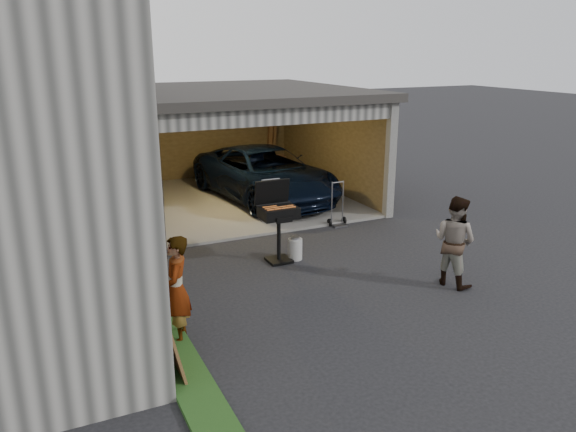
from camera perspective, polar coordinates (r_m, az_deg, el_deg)
name	(u,v)px	position (r m, az deg, el deg)	size (l,w,h in m)	color
ground	(310,308)	(8.85, 2.30, -9.28)	(80.00, 80.00, 0.00)	black
groundcover_strip	(186,372)	(7.31, -10.31, -15.35)	(0.50, 8.00, 0.06)	#193814
garage	(216,129)	(14.67, -7.30, 8.76)	(6.80, 6.30, 2.90)	#605E59
minivan	(265,176)	(14.64, -2.37, 4.10)	(2.23, 4.84, 1.34)	black
woman	(177,290)	(7.77, -11.24, -7.34)	(0.55, 0.36, 1.51)	silver
man	(454,241)	(9.80, 16.55, -2.45)	(0.75, 0.59, 1.55)	#4F311F
bbq_grill	(278,215)	(10.38, -1.04, 0.10)	(0.68, 0.60, 1.52)	black
propane_tank	(295,249)	(10.68, 0.73, -3.37)	(0.27, 0.27, 0.41)	#B8B7B3
plywood_panel	(171,345)	(7.14, -11.80, -12.73)	(0.04, 0.74, 0.83)	brown
hand_truck	(338,217)	(12.74, 5.10, -0.12)	(0.42, 0.30, 1.02)	slate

